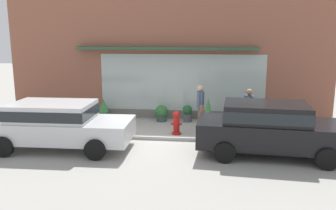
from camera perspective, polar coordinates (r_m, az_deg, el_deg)
name	(u,v)px	position (r m, az deg, el deg)	size (l,w,h in m)	color
ground_plane	(156,138)	(12.31, -1.94, -5.41)	(60.00, 60.00, 0.00)	#9E9B93
curb_strip	(156,138)	(12.10, -2.08, -5.42)	(14.00, 0.24, 0.12)	#B2B2AD
storefront	(167,60)	(14.97, -0.15, 7.47)	(14.00, 0.81, 5.17)	#935642
fire_hydrant	(176,122)	(12.61, 1.41, -2.90)	(0.41, 0.38, 0.87)	red
pedestrian_with_handbag	(200,104)	(12.92, 5.39, 0.12)	(0.30, 0.66, 1.77)	brown
pedestrian_passerby	(249,109)	(12.50, 13.22, -0.57)	(0.34, 0.45, 1.74)	#232328
parked_car_silver	(57,122)	(11.50, -17.88, -2.76)	(4.58, 2.10, 1.50)	silver
parked_car_black	(270,126)	(10.75, 16.49, -3.40)	(4.54, 2.25, 1.61)	black
potted_plant_window_center	(187,113)	(14.45, 3.23, -1.32)	(0.40, 0.40, 0.71)	#4C4C51
potted_plant_window_left	(162,113)	(14.49, -1.08, -1.29)	(0.53, 0.53, 0.70)	#33473D
potted_plant_corner_tall	(208,111)	(14.24, 6.68, -0.97)	(0.42, 0.42, 1.09)	#B7B2A3
potted_plant_doorstep	(104,109)	(15.20, -10.61, -0.69)	(0.50, 0.50, 0.88)	#33473D
potted_plant_by_entrance	(253,113)	(14.43, 13.90, -1.33)	(0.67, 0.67, 0.86)	#9E6042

